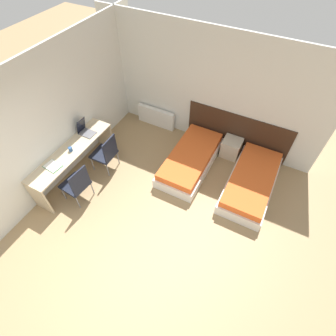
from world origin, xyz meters
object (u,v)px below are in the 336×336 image
Objects in this scene: bed_near_window at (191,159)px; laptop at (85,130)px; chair_near_laptop at (106,153)px; nightstand at (231,148)px; chair_near_notebook at (77,183)px; bed_near_door at (251,182)px.

bed_near_window is 2.40m from laptop.
laptop reaches higher than chair_near_laptop.
bed_near_window is at bearing 28.76° from chair_near_laptop.
nightstand is 1.31× the size of laptop.
chair_near_laptop is 1.00× the size of chair_near_notebook.
nightstand is 0.48× the size of chair_near_laptop.
chair_near_laptop is (-2.31, -1.68, 0.27)m from nightstand.
chair_near_laptop is 0.64m from laptop.
bed_near_window is 1.40m from bed_near_door.
nightstand is 3.51m from chair_near_notebook.
chair_near_notebook is at bearing -61.72° from laptop.
chair_near_notebook is 2.73× the size of laptop.
laptop is at bearing -151.00° from nightstand.
bed_near_door is at bearing 36.91° from chair_near_notebook.
nightstand reaches higher than bed_near_window.
chair_near_notebook is (-3.01, -1.87, 0.30)m from bed_near_door.
chair_near_notebook is 1.22m from laptop.
chair_near_notebook is at bearing -130.74° from bed_near_window.
nightstand is (-0.70, 0.76, 0.03)m from bed_near_door.
chair_near_laptop is 0.95m from chair_near_notebook.
chair_near_laptop reaches higher than bed_near_window.
laptop reaches higher than nightstand.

